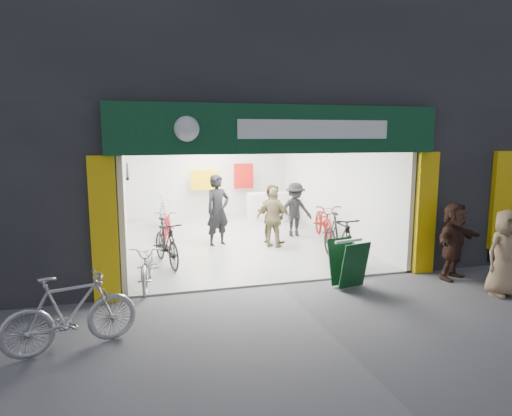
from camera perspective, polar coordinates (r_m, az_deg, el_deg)
name	(u,v)px	position (r m, az deg, el deg)	size (l,w,h in m)	color
ground	(279,285)	(9.21, 2.93, -9.55)	(60.00, 60.00, 0.00)	#56565B
building	(255,88)	(13.83, -0.07, 14.77)	(17.00, 10.27, 8.00)	#232326
bike_left_front	(148,265)	(9.21, -13.30, -6.90)	(0.59, 1.68, 0.88)	#A4A3A8
bike_left_midfront	(166,243)	(10.54, -11.16, -4.28)	(0.50, 1.78, 1.07)	black
bike_left_midback	(167,225)	(13.14, -11.06, -2.08)	(0.58, 1.67, 0.88)	maroon
bike_left_back	(163,214)	(14.54, -11.55, -0.72)	(0.49, 1.72, 1.03)	#B2B2B7
bike_right_front	(340,239)	(10.63, 10.42, -3.88)	(0.55, 1.95, 1.17)	black
bike_right_mid	(324,221)	(13.10, 8.47, -1.66)	(0.70, 2.00, 1.05)	#9A110E
bike_right_back	(291,211)	(14.95, 4.37, -0.39)	(0.46, 1.64, 0.98)	#B1B1B6
parked_bike	(71,312)	(6.90, -22.15, -11.93)	(0.51, 1.80, 1.08)	#AAAAAE
customer_a	(218,211)	(12.13, -4.79, -0.35)	(0.70, 0.46, 1.92)	black
customer_b	(271,214)	(12.45, 1.89, -0.79)	(0.79, 0.61, 1.62)	#3C2C1B
customer_c	(295,210)	(13.20, 4.92, -0.29)	(1.03, 0.59, 1.60)	black
customer_d	(274,218)	(11.85, 2.26, -1.32)	(0.94, 0.39, 1.61)	olive
pedestrian_near	(505,253)	(9.57, 28.71, -4.96)	(0.79, 0.51, 1.61)	#987B58
pedestrian_far	(454,241)	(10.21, 23.49, -3.79)	(1.48, 0.47, 1.60)	#3B231A
sandwich_board	(348,262)	(9.09, 11.42, -6.64)	(0.71, 0.72, 0.92)	#0E391A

